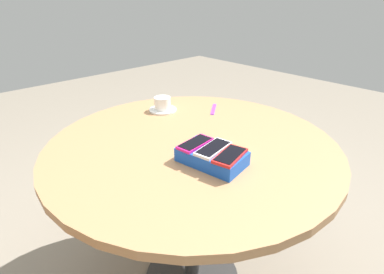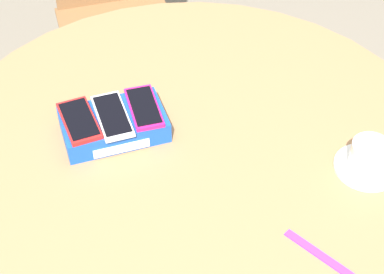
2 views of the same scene
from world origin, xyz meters
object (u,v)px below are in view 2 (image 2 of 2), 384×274
at_px(round_table, 192,179).
at_px(lanyard_strap, 319,254).
at_px(phone_white, 112,116).
at_px(phone_box, 114,125).
at_px(coffee_cup, 371,156).
at_px(phone_red, 79,121).
at_px(phone_magenta, 144,107).
at_px(saucer, 366,167).
at_px(chair_near_window, 115,16).

xyz_separation_m(round_table, lanyard_strap, (0.18, -0.32, 0.11)).
xyz_separation_m(round_table, phone_white, (-0.16, 0.06, 0.16)).
relative_size(phone_box, coffee_cup, 2.35).
bearing_deg(lanyard_strap, phone_white, 132.67).
xyz_separation_m(phone_white, lanyard_strap, (0.34, -0.37, -0.05)).
xyz_separation_m(phone_red, lanyard_strap, (0.41, -0.37, -0.05)).
relative_size(round_table, phone_magenta, 7.86).
relative_size(saucer, chair_near_window, 0.14).
distance_m(phone_box, phone_magenta, 0.07).
distance_m(phone_white, saucer, 0.53).
relative_size(round_table, chair_near_window, 1.19).
relative_size(round_table, phone_box, 4.69).
distance_m(phone_box, phone_red, 0.08).
bearing_deg(phone_white, phone_magenta, 14.00).
distance_m(round_table, phone_white, 0.24).
height_order(phone_red, chair_near_window, chair_near_window).
relative_size(round_table, saucer, 8.37).
bearing_deg(phone_magenta, phone_white, -166.00).
bearing_deg(phone_box, lanyard_strap, -47.77).
distance_m(phone_magenta, chair_near_window, 0.91).
bearing_deg(chair_near_window, phone_magenta, -88.15).
xyz_separation_m(saucer, coffee_cup, (0.00, -0.00, 0.03)).
distance_m(phone_magenta, lanyard_strap, 0.48).
bearing_deg(phone_box, chair_near_window, 87.36).
xyz_separation_m(phone_box, phone_magenta, (0.07, 0.01, 0.03)).
relative_size(coffee_cup, chair_near_window, 0.11).
bearing_deg(phone_magenta, saucer, -24.66).
bearing_deg(phone_red, phone_box, 6.65).
bearing_deg(chair_near_window, phone_box, -92.64).
distance_m(phone_magenta, saucer, 0.48).
xyz_separation_m(coffee_cup, lanyard_strap, (-0.16, -0.19, -0.04)).
relative_size(phone_red, lanyard_strap, 1.01).
distance_m(saucer, chair_near_window, 1.18).
height_order(phone_white, coffee_cup, coffee_cup).
relative_size(phone_box, chair_near_window, 0.25).
bearing_deg(phone_white, lanyard_strap, -47.33).
xyz_separation_m(phone_box, phone_red, (-0.07, -0.01, 0.03)).
xyz_separation_m(round_table, chair_near_window, (-0.12, 0.92, -0.16)).
height_order(phone_box, saucer, phone_box).
relative_size(round_table, phone_white, 7.33).
relative_size(phone_white, saucer, 1.14).
relative_size(lanyard_strap, chair_near_window, 0.16).
distance_m(phone_white, lanyard_strap, 0.51).
xyz_separation_m(phone_magenta, chair_near_window, (-0.03, 0.85, -0.32)).
relative_size(coffee_cup, lanyard_strap, 0.70).
relative_size(phone_white, chair_near_window, 0.16).
xyz_separation_m(phone_white, phone_magenta, (0.07, 0.02, -0.00)).
bearing_deg(phone_box, phone_white, -105.15).
distance_m(saucer, lanyard_strap, 0.25).
height_order(coffee_cup, chair_near_window, chair_near_window).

